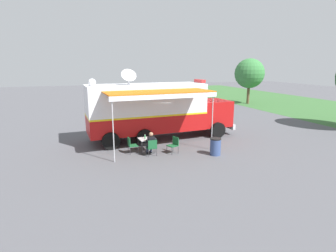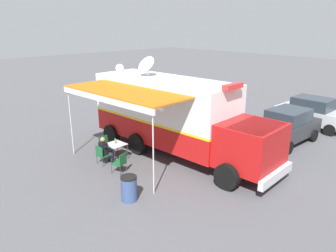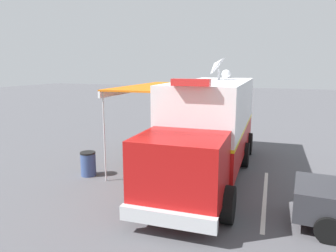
{
  "view_description": "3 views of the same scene",
  "coord_description": "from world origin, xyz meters",
  "px_view_note": "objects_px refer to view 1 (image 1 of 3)",
  "views": [
    {
      "loc": [
        16.3,
        -4.29,
        4.66
      ],
      "look_at": [
        1.48,
        0.9,
        1.13
      ],
      "focal_mm": 29.18,
      "sensor_mm": 36.0,
      "label": 1
    },
    {
      "loc": [
        10.04,
        10.66,
        5.92
      ],
      "look_at": [
        0.01,
        0.3,
        1.27
      ],
      "focal_mm": 34.15,
      "sensor_mm": 36.0,
      "label": 2
    },
    {
      "loc": [
        -2.72,
        12.15,
        4.06
      ],
      "look_at": [
        2.04,
        -0.3,
        1.53
      ],
      "focal_mm": 33.67,
      "sensor_mm": 36.0,
      "label": 3
    }
  ],
  "objects_px": {
    "folding_chair_at_table": "(152,146)",
    "folding_chair_spare_by_truck": "(174,144)",
    "folding_table": "(146,140)",
    "water_bottle": "(145,137)",
    "trash_bin": "(215,147)",
    "command_truck": "(158,109)",
    "car_behind_truck": "(159,105)",
    "folding_chair_beside_table": "(131,144)",
    "seated_responder": "(151,143)",
    "car_far_corner": "(173,110)"
  },
  "relations": [
    {
      "from": "seated_responder",
      "to": "folding_chair_spare_by_truck",
      "type": "bearing_deg",
      "value": 85.71
    },
    {
      "from": "car_behind_truck",
      "to": "folding_chair_at_table",
      "type": "bearing_deg",
      "value": -19.03
    },
    {
      "from": "folding_chair_spare_by_truck",
      "to": "car_behind_truck",
      "type": "height_order",
      "value": "car_behind_truck"
    },
    {
      "from": "folding_chair_beside_table",
      "to": "folding_chair_spare_by_truck",
      "type": "xyz_separation_m",
      "value": [
        0.68,
        2.19,
        0.0
      ]
    },
    {
      "from": "water_bottle",
      "to": "folding_chair_at_table",
      "type": "xyz_separation_m",
      "value": [
        0.84,
        0.14,
        -0.32
      ]
    },
    {
      "from": "car_behind_truck",
      "to": "folding_chair_beside_table",
      "type": "bearing_deg",
      "value": -24.28
    },
    {
      "from": "folding_table",
      "to": "folding_chair_at_table",
      "type": "distance_m",
      "value": 0.82
    },
    {
      "from": "folding_table",
      "to": "folding_chair_spare_by_truck",
      "type": "xyz_separation_m",
      "value": [
        0.71,
        1.34,
        -0.16
      ]
    },
    {
      "from": "water_bottle",
      "to": "folding_chair_at_table",
      "type": "relative_size",
      "value": 0.26
    },
    {
      "from": "command_truck",
      "to": "folding_chair_beside_table",
      "type": "xyz_separation_m",
      "value": [
        2.4,
        -2.26,
        -1.43
      ]
    },
    {
      "from": "command_truck",
      "to": "trash_bin",
      "type": "xyz_separation_m",
      "value": [
        4.14,
        1.87,
        -1.49
      ]
    },
    {
      "from": "folding_chair_at_table",
      "to": "trash_bin",
      "type": "xyz_separation_m",
      "value": [
        0.96,
        3.2,
        -0.06
      ]
    },
    {
      "from": "folding_table",
      "to": "water_bottle",
      "type": "relative_size",
      "value": 3.73
    },
    {
      "from": "command_truck",
      "to": "folding_chair_at_table",
      "type": "relative_size",
      "value": 11.02
    },
    {
      "from": "folding_chair_beside_table",
      "to": "car_behind_truck",
      "type": "bearing_deg",
      "value": 155.72
    },
    {
      "from": "car_far_corner",
      "to": "trash_bin",
      "type": "bearing_deg",
      "value": -6.56
    },
    {
      "from": "folding_table",
      "to": "folding_chair_at_table",
      "type": "height_order",
      "value": "folding_chair_at_table"
    },
    {
      "from": "trash_bin",
      "to": "command_truck",
      "type": "bearing_deg",
      "value": -155.67
    },
    {
      "from": "folding_table",
      "to": "folding_chair_spare_by_truck",
      "type": "relative_size",
      "value": 0.96
    },
    {
      "from": "trash_bin",
      "to": "car_behind_truck",
      "type": "distance_m",
      "value": 13.02
    },
    {
      "from": "folding_chair_beside_table",
      "to": "seated_responder",
      "type": "height_order",
      "value": "seated_responder"
    },
    {
      "from": "water_bottle",
      "to": "folding_chair_at_table",
      "type": "bearing_deg",
      "value": 9.56
    },
    {
      "from": "folding_chair_spare_by_truck",
      "to": "folding_chair_at_table",
      "type": "bearing_deg",
      "value": -85.77
    },
    {
      "from": "command_truck",
      "to": "folding_chair_beside_table",
      "type": "distance_m",
      "value": 3.59
    },
    {
      "from": "folding_table",
      "to": "seated_responder",
      "type": "height_order",
      "value": "seated_responder"
    },
    {
      "from": "command_truck",
      "to": "folding_chair_at_table",
      "type": "height_order",
      "value": "command_truck"
    },
    {
      "from": "command_truck",
      "to": "folding_chair_at_table",
      "type": "distance_m",
      "value": 3.73
    },
    {
      "from": "water_bottle",
      "to": "car_far_corner",
      "type": "height_order",
      "value": "car_far_corner"
    },
    {
      "from": "folding_chair_at_table",
      "to": "folding_chair_spare_by_truck",
      "type": "height_order",
      "value": "same"
    },
    {
      "from": "water_bottle",
      "to": "seated_responder",
      "type": "height_order",
      "value": "seated_responder"
    },
    {
      "from": "folding_chair_spare_by_truck",
      "to": "folding_chair_beside_table",
      "type": "bearing_deg",
      "value": -107.34
    },
    {
      "from": "folding_table",
      "to": "folding_chair_beside_table",
      "type": "relative_size",
      "value": 0.96
    },
    {
      "from": "trash_bin",
      "to": "car_behind_truck",
      "type": "relative_size",
      "value": 0.22
    },
    {
      "from": "water_bottle",
      "to": "folding_chair_beside_table",
      "type": "relative_size",
      "value": 0.26
    },
    {
      "from": "folding_table",
      "to": "command_truck",
      "type": "bearing_deg",
      "value": 149.38
    },
    {
      "from": "folding_chair_at_table",
      "to": "folding_chair_spare_by_truck",
      "type": "xyz_separation_m",
      "value": [
        -0.09,
        1.26,
        0.0
      ]
    },
    {
      "from": "folding_chair_at_table",
      "to": "car_behind_truck",
      "type": "distance_m",
      "value": 12.72
    },
    {
      "from": "water_bottle",
      "to": "car_far_corner",
      "type": "bearing_deg",
      "value": 149.55
    },
    {
      "from": "seated_responder",
      "to": "trash_bin",
      "type": "height_order",
      "value": "seated_responder"
    },
    {
      "from": "folding_table",
      "to": "water_bottle",
      "type": "bearing_deg",
      "value": -124.05
    },
    {
      "from": "folding_table",
      "to": "seated_responder",
      "type": "relative_size",
      "value": 0.67
    },
    {
      "from": "folding_table",
      "to": "water_bottle",
      "type": "height_order",
      "value": "water_bottle"
    },
    {
      "from": "folding_chair_spare_by_truck",
      "to": "trash_bin",
      "type": "bearing_deg",
      "value": 61.46
    },
    {
      "from": "folding_chair_beside_table",
      "to": "seated_responder",
      "type": "distance_m",
      "value": 1.1
    },
    {
      "from": "command_truck",
      "to": "folding_chair_beside_table",
      "type": "relative_size",
      "value": 11.02
    },
    {
      "from": "trash_bin",
      "to": "car_far_corner",
      "type": "height_order",
      "value": "car_far_corner"
    },
    {
      "from": "seated_responder",
      "to": "car_behind_truck",
      "type": "xyz_separation_m",
      "value": [
        -11.83,
        4.15,
        0.23
      ]
    },
    {
      "from": "command_truck",
      "to": "folding_chair_spare_by_truck",
      "type": "relative_size",
      "value": 11.02
    },
    {
      "from": "folding_chair_beside_table",
      "to": "car_far_corner",
      "type": "xyz_separation_m",
      "value": [
        -7.58,
        5.2,
        0.37
      ]
    },
    {
      "from": "trash_bin",
      "to": "car_far_corner",
      "type": "xyz_separation_m",
      "value": [
        -9.32,
        1.07,
        0.42
      ]
    }
  ]
}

